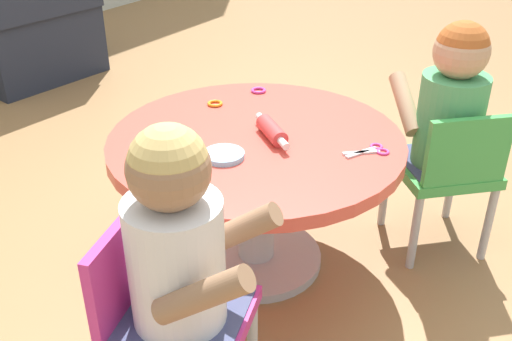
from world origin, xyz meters
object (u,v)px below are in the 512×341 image
Objects in this scene: child_chair_left at (167,317)px; craft_scissors at (372,151)px; craft_table at (256,168)px; armchair_dark at (23,24)px; seated_child_right at (452,101)px; rolling_pin at (272,131)px; seated_child_left at (177,239)px; child_chair_right at (446,170)px.

child_chair_left is 0.75m from craft_scissors.
armchair_dark is at bearing 71.23° from craft_table.
seated_child_right reaches higher than craft_table.
child_chair_left is at bearing -164.34° from craft_table.
child_chair_left reaches higher than rolling_pin.
craft_table is 0.65m from seated_child_left.
seated_child_left is 1.07m from seated_child_right.
seated_child_right reaches higher than child_chair_left.
seated_child_right is (1.05, -0.23, 0.00)m from seated_child_left.
craft_scissors is at bearing -104.09° from armchair_dark.
child_chair_left reaches higher than craft_scissors.
child_chair_left is at bearing 167.48° from craft_scissors.
seated_child_right is 2.61m from armchair_dark.
seated_child_right is at bearing -42.46° from rolling_pin.
seated_child_right is (0.45, -0.44, 0.17)m from craft_table.
craft_scissors is at bearing -71.83° from craft_table.
child_chair_right reaches higher than craft_scissors.
seated_child_right is 0.60× the size of armchair_dark.
child_chair_left is 1.00× the size of child_chair_right.
child_chair_right is at bearing -23.74° from craft_scissors.
seated_child_right is at bearing -17.82° from craft_scissors.
craft_scissors is (0.72, -0.16, 0.17)m from child_chair_left.
armchair_dark is at bearing 60.00° from child_chair_left.
craft_table is 1.68× the size of child_chair_left.
seated_child_right reaches higher than child_chair_right.
craft_scissors is at bearing 162.18° from seated_child_right.
child_chair_left is 1.05× the size of seated_child_left.
armchair_dark reaches higher than craft_scissors.
craft_table is 0.63m from child_chair_right.
child_chair_left is 0.67m from rolling_pin.
rolling_pin is at bearing 11.36° from child_chair_left.
seated_child_left is at bearing -160.72° from craft_table.
craft_table is 1.77× the size of seated_child_right.
seated_child_left is at bearing -165.08° from rolling_pin.
seated_child_left is 2.71m from armchair_dark.
child_chair_right is at bearing -96.67° from armchair_dark.
child_chair_right is at bearing -46.36° from rolling_pin.
child_chair_left reaches higher than craft_table.
seated_child_left is 1.08m from child_chair_right.
armchair_dark reaches higher than child_chair_right.
rolling_pin is (-0.40, 0.42, 0.19)m from child_chair_right.
seated_child_right is 0.59m from rolling_pin.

